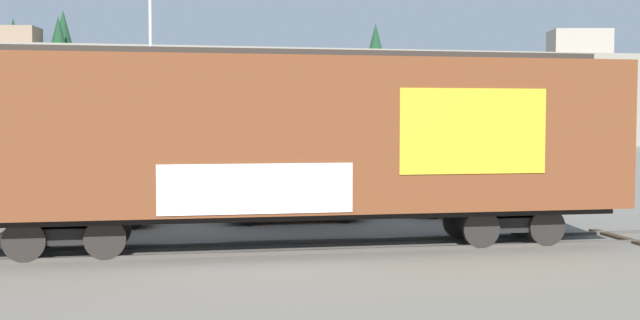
{
  "coord_description": "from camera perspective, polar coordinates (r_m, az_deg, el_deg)",
  "views": [
    {
      "loc": [
        -1.46,
        -17.65,
        3.1
      ],
      "look_at": [
        2.46,
        2.83,
        1.97
      ],
      "focal_mm": 42.02,
      "sensor_mm": 36.0,
      "label": 1
    }
  ],
  "objects": [
    {
      "name": "parked_car_blue",
      "position": [
        24.88,
        11.1,
        -2.15
      ],
      "size": [
        4.39,
        1.91,
        1.69
      ],
      "color": "navy",
      "rests_on": "ground_plane"
    },
    {
      "name": "parked_car_black",
      "position": [
        22.95,
        -2.22,
        -2.52
      ],
      "size": [
        4.34,
        2.05,
        1.66
      ],
      "color": "black",
      "rests_on": "ground_plane"
    },
    {
      "name": "flagpole",
      "position": [
        27.64,
        -13.14,
        9.26
      ],
      "size": [
        1.15,
        0.9,
        9.9
      ],
      "color": "silver",
      "rests_on": "ground_plane"
    },
    {
      "name": "hillside",
      "position": [
        94.18,
        -9.99,
        4.44
      ],
      "size": [
        158.77,
        32.99,
        15.61
      ],
      "color": "gray",
      "rests_on": "ground_plane"
    },
    {
      "name": "track",
      "position": [
        18.13,
        -1.89,
        -6.61
      ],
      "size": [
        60.02,
        3.16,
        0.08
      ],
      "color": "#4C4742",
      "rests_on": "ground_plane"
    },
    {
      "name": "freight_car",
      "position": [
        17.88,
        -1.77,
        1.72
      ],
      "size": [
        15.95,
        3.17,
        4.76
      ],
      "color": "brown",
      "rests_on": "ground_plane"
    },
    {
      "name": "ground_plane",
      "position": [
        17.98,
        -6.07,
        -6.83
      ],
      "size": [
        260.0,
        260.0,
        0.0
      ],
      "primitive_type": "plane",
      "color": "slate"
    },
    {
      "name": "parked_car_red",
      "position": [
        22.6,
        -18.02,
        -2.71
      ],
      "size": [
        4.35,
        2.08,
        1.75
      ],
      "color": "#B21E1E",
      "rests_on": "ground_plane"
    }
  ]
}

